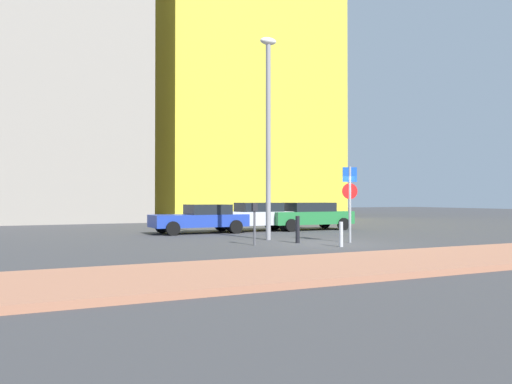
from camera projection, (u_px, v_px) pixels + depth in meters
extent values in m
plane|color=#38383A|center=(325.00, 244.00, 18.34)|extent=(120.00, 120.00, 0.00)
cube|color=#9E664C|center=(444.00, 259.00, 13.17)|extent=(40.00, 3.72, 0.14)
cube|color=#1E389E|center=(199.00, 221.00, 23.74)|extent=(4.55, 1.83, 0.58)
cube|color=black|center=(208.00, 209.00, 23.95)|extent=(1.95, 1.66, 0.48)
cylinder|color=black|center=(173.00, 228.00, 22.27)|extent=(0.64, 0.23, 0.64)
cylinder|color=black|center=(162.00, 226.00, 23.86)|extent=(0.64, 0.23, 0.64)
cylinder|color=black|center=(236.00, 227.00, 23.62)|extent=(0.64, 0.23, 0.64)
cylinder|color=black|center=(222.00, 225.00, 25.21)|extent=(0.64, 0.23, 0.64)
cube|color=#B7BABF|center=(253.00, 218.00, 25.33)|extent=(4.19, 1.81, 0.67)
cube|color=black|center=(259.00, 207.00, 25.47)|extent=(2.16, 1.63, 0.45)
cylinder|color=black|center=(233.00, 226.00, 23.96)|extent=(0.64, 0.23, 0.64)
cylinder|color=black|center=(221.00, 225.00, 25.53)|extent=(0.64, 0.23, 0.64)
cylinder|color=black|center=(285.00, 225.00, 25.11)|extent=(0.64, 0.23, 0.64)
cylinder|color=black|center=(271.00, 223.00, 26.68)|extent=(0.64, 0.23, 0.64)
cube|color=#237238|center=(309.00, 218.00, 26.34)|extent=(4.61, 1.85, 0.66)
cube|color=black|center=(309.00, 207.00, 26.36)|extent=(2.41, 1.68, 0.47)
cylinder|color=black|center=(291.00, 225.00, 24.87)|extent=(0.64, 0.23, 0.64)
cylinder|color=black|center=(275.00, 224.00, 26.51)|extent=(0.64, 0.23, 0.64)
cylinder|color=black|center=(343.00, 224.00, 26.17)|extent=(0.64, 0.23, 0.64)
cylinder|color=black|center=(325.00, 222.00, 27.81)|extent=(0.64, 0.23, 0.64)
cylinder|color=gray|center=(350.00, 205.00, 18.77)|extent=(0.10, 0.10, 2.87)
cube|color=#1447B7|center=(350.00, 175.00, 18.78)|extent=(0.54, 0.20, 0.55)
cylinder|color=red|center=(350.00, 191.00, 18.78)|extent=(0.58, 0.20, 0.60)
cylinder|color=#4C4C51|center=(255.00, 228.00, 17.66)|extent=(0.08, 0.08, 1.22)
cube|color=black|center=(255.00, 207.00, 17.67)|extent=(0.18, 0.14, 0.28)
cylinder|color=gray|center=(268.00, 142.00, 20.07)|extent=(0.20, 0.20, 7.86)
ellipsoid|color=silver|center=(268.00, 41.00, 20.12)|extent=(0.70, 0.36, 0.30)
cylinder|color=#B7B7BC|center=(341.00, 234.00, 17.13)|extent=(0.14, 0.14, 0.86)
cylinder|color=black|center=(298.00, 229.00, 18.58)|extent=(0.16, 0.16, 1.01)
cube|color=gold|center=(237.00, 84.00, 46.72)|extent=(15.68, 13.11, 24.84)
cube|color=gray|center=(31.00, 66.00, 37.06)|extent=(15.35, 13.45, 22.97)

